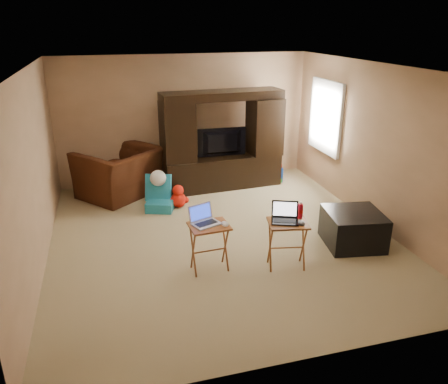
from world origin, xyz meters
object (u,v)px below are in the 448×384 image
object	(u,v)px
child_rocker	(160,193)
mouse_left	(225,224)
recliner	(120,173)
entertainment_center	(222,141)
laptop_right	(285,213)
plush_toy	(178,196)
ottoman	(353,228)
laptop_left	(206,216)
mouse_right	(302,223)
push_toy	(268,171)
water_bottle	(300,211)
tray_table_left	(209,248)
tray_table_right	(287,245)
television	(223,143)

from	to	relation	value
child_rocker	mouse_left	size ratio (longest dim) A/B	4.57
recliner	child_rocker	xyz separation A→B (m)	(0.61, -0.87, -0.14)
entertainment_center	recliner	distance (m)	2.01
recliner	laptop_right	bearing A→B (deg)	81.00
plush_toy	ottoman	xyz separation A→B (m)	(2.23, -2.04, 0.04)
laptop_right	entertainment_center	bearing A→B (deg)	110.86
laptop_left	mouse_right	bearing A→B (deg)	-37.57
child_rocker	push_toy	distance (m)	2.46
laptop_left	mouse_left	size ratio (longest dim) A/B	2.58
push_toy	water_bottle	distance (m)	3.25
plush_toy	entertainment_center	bearing A→B (deg)	37.59
recliner	mouse_right	distance (m)	3.95
entertainment_center	recliner	world-z (taller)	entertainment_center
tray_table_left	child_rocker	bearing A→B (deg)	95.68
tray_table_right	laptop_right	distance (m)	0.45
push_toy	recliner	bearing A→B (deg)	-170.71
entertainment_center	recliner	bearing A→B (deg)	174.40
recliner	child_rocker	size ratio (longest dim) A/B	2.27
television	push_toy	world-z (taller)	television
push_toy	laptop_left	world-z (taller)	laptop_left
entertainment_center	ottoman	xyz separation A→B (m)	(1.21, -2.82, -0.69)
mouse_left	ottoman	bearing A→B (deg)	5.98
television	ottoman	world-z (taller)	television
plush_toy	ottoman	size ratio (longest dim) A/B	0.53
push_toy	plush_toy	bearing A→B (deg)	-147.92
television	laptop_right	distance (m)	3.10
entertainment_center	water_bottle	distance (m)	3.09
entertainment_center	plush_toy	distance (m)	1.47
child_rocker	entertainment_center	bearing A→B (deg)	50.45
child_rocker	plush_toy	distance (m)	0.34
laptop_right	ottoman	bearing A→B (deg)	35.68
entertainment_center	child_rocker	size ratio (longest dim) A/B	3.81
laptop_right	mouse_left	world-z (taller)	laptop_right
push_toy	laptop_left	distance (m)	3.60
entertainment_center	push_toy	world-z (taller)	entertainment_center
entertainment_center	mouse_right	xyz separation A→B (m)	(0.15, -3.28, -0.26)
recliner	laptop_right	world-z (taller)	laptop_right
recliner	laptop_left	xyz separation A→B (m)	(0.94, -2.99, 0.32)
tray_table_left	plush_toy	bearing A→B (deg)	87.08
laptop_left	water_bottle	bearing A→B (deg)	-27.74
television	plush_toy	bearing A→B (deg)	36.71
television	ottoman	bearing A→B (deg)	114.36
recliner	ottoman	world-z (taller)	recliner
mouse_right	entertainment_center	bearing A→B (deg)	92.68
mouse_left	entertainment_center	bearing A→B (deg)	75.45
push_toy	mouse_left	distance (m)	3.56
plush_toy	mouse_right	size ratio (longest dim) A/B	3.12
child_rocker	plush_toy	world-z (taller)	child_rocker
recliner	tray_table_left	distance (m)	3.17
child_rocker	tray_table_left	distance (m)	2.18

